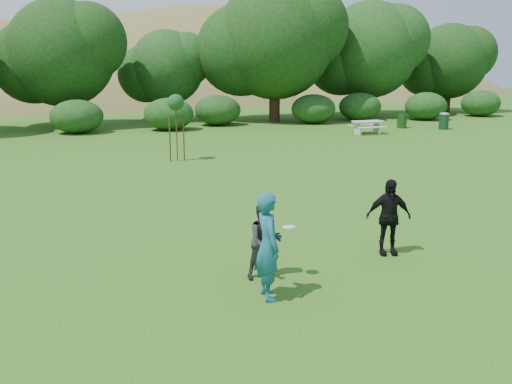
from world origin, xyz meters
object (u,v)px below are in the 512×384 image
Objects in this scene: player_black at (388,217)px; sapling at (176,104)px; trash_can_near at (402,121)px; player_teal at (268,246)px; player_grey at (265,241)px; picnic_table at (368,125)px; trash_can_lidded at (444,121)px.

sapling is (-2.06, 13.44, 1.56)m from player_black.
trash_can_near is at bearing 71.22° from player_black.
player_teal reaches higher than player_black.
player_grey is at bearing -128.69° from trash_can_near.
sapling is at bearing -156.35° from picnic_table.
player_teal is 1.89× the size of trash_can_lidded.
sapling is 2.71× the size of trash_can_lidded.
player_black is at bearing -118.69° from picnic_table.
player_teal is 2.21× the size of trash_can_near.
player_teal is 3.64m from player_black.
player_teal is 1.11× the size of picnic_table.
player_teal is at bearing -127.92° from trash_can_near.
sapling reaches higher than player_grey.
player_black is 24.95m from trash_can_lidded.
player_teal reaches higher than picnic_table.
player_black is (3.36, 1.40, -0.13)m from player_teal.
sapling is at bearing 113.71° from player_black.
player_black reaches higher than player_grey.
player_teal is at bearing -142.42° from player_black.
sapling is at bearing -2.42° from player_teal.
sapling reaches higher than picnic_table.
player_black is 24.89m from trash_can_near.
player_grey is 27.34m from trash_can_lidded.
trash_can_near is 0.50× the size of picnic_table.
player_teal reaches higher than trash_can_lidded.
player_grey is at bearing -133.99° from trash_can_lidded.
player_teal is 14.97m from sapling.
player_black is at bearing -0.13° from player_grey.
picnic_table is 5.59m from trash_can_lidded.
picnic_table is (-3.51, -1.81, 0.07)m from trash_can_near.
trash_can_near reaches higher than picnic_table.
sapling is 13.65m from picnic_table.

